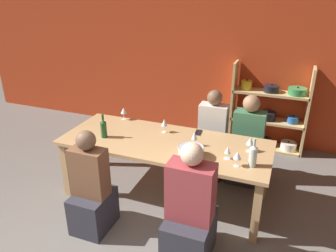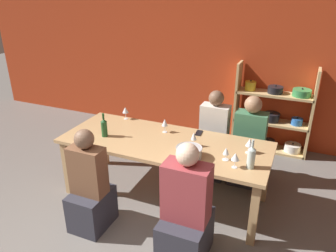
{
  "view_description": "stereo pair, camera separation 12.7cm",
  "coord_description": "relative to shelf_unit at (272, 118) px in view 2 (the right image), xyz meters",
  "views": [
    {
      "loc": [
        1.4,
        -1.27,
        2.42
      ],
      "look_at": [
        0.15,
        1.95,
        0.9
      ],
      "focal_mm": 35.0,
      "sensor_mm": 36.0,
      "label": 1
    },
    {
      "loc": [
        1.52,
        -1.23,
        2.42
      ],
      "look_at": [
        0.15,
        1.95,
        0.9
      ],
      "focal_mm": 35.0,
      "sensor_mm": 36.0,
      "label": 2
    }
  ],
  "objects": [
    {
      "name": "wine_bottle_green",
      "position": [
        0.01,
        -1.98,
        0.34
      ],
      "size": [
        0.08,
        0.08,
        0.3
      ],
      "color": "#B2C6C1",
      "rests_on": "dining_table"
    },
    {
      "name": "wine_glass_white_a",
      "position": [
        -0.66,
        -1.76,
        0.33
      ],
      "size": [
        0.06,
        0.06,
        0.17
      ],
      "color": "white",
      "rests_on": "dining_table"
    },
    {
      "name": "person_far_b",
      "position": [
        -0.16,
        -1.0,
        -0.11
      ],
      "size": [
        0.39,
        0.49,
        1.17
      ],
      "rotation": [
        0.0,
        0.0,
        3.14
      ],
      "color": "#2D2D38",
      "rests_on": "ground_plane"
    },
    {
      "name": "cell_phone",
      "position": [
        -0.71,
        -1.42,
        0.22
      ],
      "size": [
        0.08,
        0.16,
        0.01
      ],
      "color": "black",
      "rests_on": "dining_table"
    },
    {
      "name": "person_far_a",
      "position": [
        -0.62,
        -1.03,
        -0.1
      ],
      "size": [
        0.36,
        0.46,
        1.19
      ],
      "rotation": [
        0.0,
        0.0,
        3.14
      ],
      "color": "#2D2D38",
      "rests_on": "ground_plane"
    },
    {
      "name": "wine_glass_red_c",
      "position": [
        -1.75,
        -1.37,
        0.34
      ],
      "size": [
        0.08,
        0.08,
        0.17
      ],
      "color": "white",
      "rests_on": "dining_table"
    },
    {
      "name": "wine_glass_red_b",
      "position": [
        -0.06,
        -1.68,
        0.33
      ],
      "size": [
        0.08,
        0.08,
        0.16
      ],
      "color": "white",
      "rests_on": "dining_table"
    },
    {
      "name": "dining_table",
      "position": [
        -1.0,
        -1.78,
        0.13
      ],
      "size": [
        2.4,
        0.95,
        0.75
      ],
      "color": "tan",
      "rests_on": "ground_plane"
    },
    {
      "name": "wine_glass_white_b",
      "position": [
        -0.25,
        -1.92,
        0.31
      ],
      "size": [
        0.07,
        0.07,
        0.14
      ],
      "color": "white",
      "rests_on": "dining_table"
    },
    {
      "name": "wall_back_red",
      "position": [
        -1.16,
        0.2,
        0.81
      ],
      "size": [
        8.8,
        0.06,
        2.7
      ],
      "color": "#B23819",
      "rests_on": "ground_plane"
    },
    {
      "name": "wine_glass_red_d",
      "position": [
        -1.1,
        -1.55,
        0.34
      ],
      "size": [
        0.07,
        0.07,
        0.17
      ],
      "color": "white",
      "rests_on": "dining_table"
    },
    {
      "name": "shelf_unit",
      "position": [
        0.0,
        0.0,
        0.0
      ],
      "size": [
        1.13,
        0.3,
        1.34
      ],
      "color": "tan",
      "rests_on": "ground_plane"
    },
    {
      "name": "person_near_b",
      "position": [
        -1.51,
        -2.56,
        -0.12
      ],
      "size": [
        0.36,
        0.45,
        1.13
      ],
      "color": "#2D2D38",
      "rests_on": "ground_plane"
    },
    {
      "name": "person_near_a",
      "position": [
        -0.44,
        -2.58,
        -0.1
      ],
      "size": [
        0.42,
        0.52,
        1.2
      ],
      "color": "#2D2D38",
      "rests_on": "ground_plane"
    },
    {
      "name": "mixing_bowl",
      "position": [
        -0.61,
        -2.03,
        0.28
      ],
      "size": [
        0.28,
        0.28,
        0.12
      ],
      "color": "#B7BABC",
      "rests_on": "dining_table"
    },
    {
      "name": "wine_glass_red_a",
      "position": [
        -0.14,
        -2.04,
        0.33
      ],
      "size": [
        0.08,
        0.08,
        0.16
      ],
      "color": "white",
      "rests_on": "dining_table"
    },
    {
      "name": "wine_bottle_dark",
      "position": [
        -1.71,
        -1.93,
        0.33
      ],
      "size": [
        0.07,
        0.07,
        0.29
      ],
      "color": "#1E4C23",
      "rests_on": "dining_table"
    }
  ]
}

